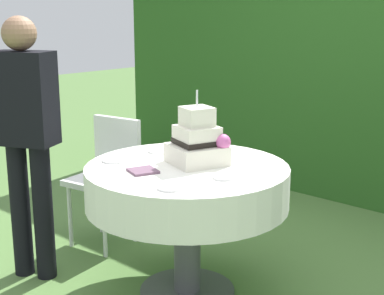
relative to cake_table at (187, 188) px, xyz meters
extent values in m
plane|color=#547A3D|center=(0.00, 0.00, -0.65)|extent=(20.00, 20.00, 0.00)
cube|color=#28561E|center=(0.00, 2.31, 0.62)|extent=(5.38, 0.52, 2.53)
cylinder|color=#4C4C51|center=(0.00, 0.00, -0.64)|extent=(0.56, 0.56, 0.02)
cylinder|color=#4C4C51|center=(0.00, 0.00, -0.27)|extent=(0.16, 0.16, 0.75)
cylinder|color=olive|center=(0.00, 0.00, 0.11)|extent=(1.12, 1.12, 0.03)
cylinder|color=white|center=(0.00, 0.00, 0.02)|extent=(1.15, 1.15, 0.23)
cube|color=silver|center=(0.01, 0.08, 0.19)|extent=(0.37, 0.37, 0.11)
cube|color=silver|center=(0.01, 0.08, 0.29)|extent=(0.27, 0.27, 0.11)
cube|color=black|center=(0.01, 0.08, 0.26)|extent=(0.28, 0.28, 0.03)
cube|color=silver|center=(0.01, 0.08, 0.40)|extent=(0.20, 0.20, 0.11)
sphere|color=#C6599E|center=(0.14, 0.14, 0.27)|extent=(0.09, 0.09, 0.09)
cylinder|color=silver|center=(0.01, 0.08, 0.51)|extent=(0.01, 0.01, 0.10)
cylinder|color=white|center=(0.22, -0.36, 0.14)|extent=(0.13, 0.13, 0.01)
cylinder|color=white|center=(-0.38, -0.21, 0.14)|extent=(0.15, 0.15, 0.01)
cylinder|color=white|center=(0.30, -0.05, 0.14)|extent=(0.11, 0.11, 0.01)
cylinder|color=white|center=(-0.34, 0.11, 0.14)|extent=(0.13, 0.13, 0.01)
cube|color=#6B4C60|center=(-0.09, -0.25, 0.14)|extent=(0.18, 0.18, 0.01)
cylinder|color=white|center=(-1.06, -0.06, -0.42)|extent=(0.03, 0.03, 0.45)
cylinder|color=white|center=(-0.74, -0.01, -0.42)|extent=(0.03, 0.03, 0.45)
cylinder|color=white|center=(-1.11, 0.25, -0.42)|extent=(0.03, 0.03, 0.45)
cylinder|color=white|center=(-0.79, 0.31, -0.42)|extent=(0.03, 0.03, 0.45)
cube|color=white|center=(-0.93, 0.12, -0.18)|extent=(0.46, 0.46, 0.04)
cube|color=white|center=(-0.95, 0.30, 0.04)|extent=(0.40, 0.10, 0.40)
cylinder|color=black|center=(-0.93, -0.51, -0.22)|extent=(0.12, 0.12, 0.85)
cylinder|color=black|center=(-0.79, -0.44, -0.22)|extent=(0.12, 0.12, 0.85)
cube|color=black|center=(-0.86, -0.48, 0.48)|extent=(0.41, 0.33, 0.55)
sphere|color=#8C664C|center=(-0.86, -0.48, 0.85)|extent=(0.20, 0.20, 0.20)
camera|label=1|loc=(2.09, -2.27, 1.00)|focal=53.32mm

